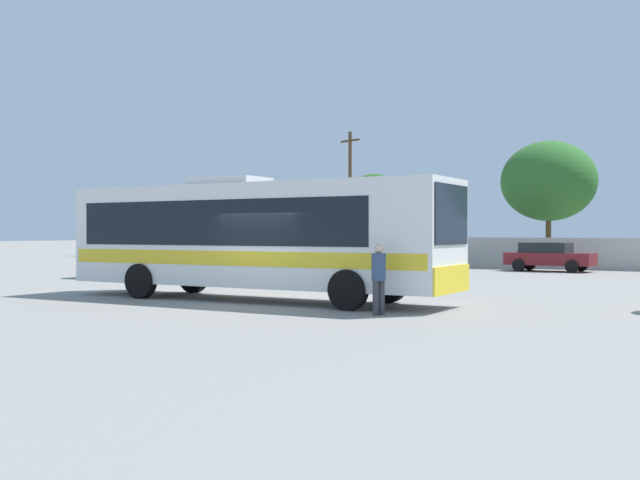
{
  "coord_description": "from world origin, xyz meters",
  "views": [
    {
      "loc": [
        12.72,
        -16.11,
        1.97
      ],
      "look_at": [
        -1.32,
        4.73,
        1.72
      ],
      "focal_mm": 41.95,
      "sensor_mm": 36.0,
      "label": 1
    }
  ],
  "objects_px": {
    "parked_car_second_silver": "(419,254)",
    "parked_car_third_maroon": "(549,256)",
    "coach_bus_white_yellow": "(251,234)",
    "attendant_by_bus_door": "(379,275)",
    "roadside_tree_left": "(374,197)",
    "roadside_tree_midleft": "(549,181)",
    "utility_pole_near": "(350,194)",
    "parked_car_leftmost_dark_blue": "(338,252)",
    "vendor_umbrella_near_gate_green": "(112,233)"
  },
  "relations": [
    {
      "from": "parked_car_second_silver",
      "to": "parked_car_third_maroon",
      "type": "relative_size",
      "value": 1.07
    },
    {
      "from": "coach_bus_white_yellow",
      "to": "parked_car_second_silver",
      "type": "height_order",
      "value": "coach_bus_white_yellow"
    },
    {
      "from": "attendant_by_bus_door",
      "to": "roadside_tree_left",
      "type": "distance_m",
      "value": 35.79
    },
    {
      "from": "parked_car_second_silver",
      "to": "roadside_tree_midleft",
      "type": "relative_size",
      "value": 0.63
    },
    {
      "from": "utility_pole_near",
      "to": "roadside_tree_left",
      "type": "relative_size",
      "value": 1.43
    },
    {
      "from": "parked_car_third_maroon",
      "to": "coach_bus_white_yellow",
      "type": "bearing_deg",
      "value": -96.24
    },
    {
      "from": "parked_car_second_silver",
      "to": "parked_car_third_maroon",
      "type": "bearing_deg",
      "value": 0.27
    },
    {
      "from": "roadside_tree_midleft",
      "to": "utility_pole_near",
      "type": "bearing_deg",
      "value": -176.68
    },
    {
      "from": "roadside_tree_left",
      "to": "utility_pole_near",
      "type": "bearing_deg",
      "value": -89.79
    },
    {
      "from": "parked_car_leftmost_dark_blue",
      "to": "roadside_tree_midleft",
      "type": "xyz_separation_m",
      "value": [
        11.33,
        5.28,
        4.19
      ]
    },
    {
      "from": "parked_car_third_maroon",
      "to": "roadside_tree_left",
      "type": "bearing_deg",
      "value": 151.11
    },
    {
      "from": "parked_car_leftmost_dark_blue",
      "to": "parked_car_third_maroon",
      "type": "distance_m",
      "value": 13.12
    },
    {
      "from": "parked_car_leftmost_dark_blue",
      "to": "roadside_tree_left",
      "type": "xyz_separation_m",
      "value": [
        -1.91,
        7.79,
        3.69
      ]
    },
    {
      "from": "parked_car_third_maroon",
      "to": "utility_pole_near",
      "type": "height_order",
      "value": "utility_pole_near"
    },
    {
      "from": "coach_bus_white_yellow",
      "to": "parked_car_leftmost_dark_blue",
      "type": "bearing_deg",
      "value": 116.56
    },
    {
      "from": "vendor_umbrella_near_gate_green",
      "to": "coach_bus_white_yellow",
      "type": "bearing_deg",
      "value": -22.77
    },
    {
      "from": "coach_bus_white_yellow",
      "to": "attendant_by_bus_door",
      "type": "xyz_separation_m",
      "value": [
        5.11,
        -1.45,
        -0.96
      ]
    },
    {
      "from": "utility_pole_near",
      "to": "parked_car_leftmost_dark_blue",
      "type": "bearing_deg",
      "value": -67.25
    },
    {
      "from": "attendant_by_bus_door",
      "to": "roadside_tree_left",
      "type": "relative_size",
      "value": 0.28
    },
    {
      "from": "vendor_umbrella_near_gate_green",
      "to": "roadside_tree_midleft",
      "type": "relative_size",
      "value": 0.31
    },
    {
      "from": "vendor_umbrella_near_gate_green",
      "to": "parked_car_second_silver",
      "type": "xyz_separation_m",
      "value": [
        6.97,
        16.05,
        -1.18
      ]
    },
    {
      "from": "coach_bus_white_yellow",
      "to": "roadside_tree_left",
      "type": "relative_size",
      "value": 1.98
    },
    {
      "from": "vendor_umbrella_near_gate_green",
      "to": "roadside_tree_midleft",
      "type": "bearing_deg",
      "value": 60.24
    },
    {
      "from": "utility_pole_near",
      "to": "roadside_tree_left",
      "type": "bearing_deg",
      "value": 90.21
    },
    {
      "from": "parked_car_third_maroon",
      "to": "roadside_tree_midleft",
      "type": "distance_m",
      "value": 7.37
    },
    {
      "from": "parked_car_second_silver",
      "to": "parked_car_third_maroon",
      "type": "xyz_separation_m",
      "value": [
        7.31,
        0.03,
        0.01
      ]
    },
    {
      "from": "parked_car_second_silver",
      "to": "roadside_tree_midleft",
      "type": "distance_m",
      "value": 9.07
    },
    {
      "from": "parked_car_third_maroon",
      "to": "utility_pole_near",
      "type": "xyz_separation_m",
      "value": [
        -15.0,
        5.01,
        3.81
      ]
    },
    {
      "from": "parked_car_second_silver",
      "to": "roadside_tree_left",
      "type": "bearing_deg",
      "value": 132.79
    },
    {
      "from": "vendor_umbrella_near_gate_green",
      "to": "roadside_tree_midleft",
      "type": "xyz_separation_m",
      "value": [
        12.5,
        21.86,
        3.06
      ]
    },
    {
      "from": "parked_car_second_silver",
      "to": "attendant_by_bus_door",
      "type": "bearing_deg",
      "value": -65.82
    },
    {
      "from": "roadside_tree_left",
      "to": "roadside_tree_midleft",
      "type": "height_order",
      "value": "roadside_tree_midleft"
    },
    {
      "from": "utility_pole_near",
      "to": "vendor_umbrella_near_gate_green",
      "type": "bearing_deg",
      "value": -88.04
    },
    {
      "from": "vendor_umbrella_near_gate_green",
      "to": "parked_car_leftmost_dark_blue",
      "type": "xyz_separation_m",
      "value": [
        1.17,
        16.58,
        -1.14
      ]
    },
    {
      "from": "coach_bus_white_yellow",
      "to": "parked_car_third_maroon",
      "type": "height_order",
      "value": "coach_bus_white_yellow"
    },
    {
      "from": "parked_car_leftmost_dark_blue",
      "to": "parked_car_second_silver",
      "type": "xyz_separation_m",
      "value": [
        5.8,
        -0.53,
        -0.04
      ]
    },
    {
      "from": "attendant_by_bus_door",
      "to": "coach_bus_white_yellow",
      "type": "bearing_deg",
      "value": 164.14
    },
    {
      "from": "parked_car_third_maroon",
      "to": "utility_pole_near",
      "type": "bearing_deg",
      "value": 161.54
    },
    {
      "from": "attendant_by_bus_door",
      "to": "vendor_umbrella_near_gate_green",
      "type": "height_order",
      "value": "vendor_umbrella_near_gate_green"
    },
    {
      "from": "attendant_by_bus_door",
      "to": "parked_car_leftmost_dark_blue",
      "type": "bearing_deg",
      "value": 124.61
    },
    {
      "from": "vendor_umbrella_near_gate_green",
      "to": "utility_pole_near",
      "type": "height_order",
      "value": "utility_pole_near"
    },
    {
      "from": "parked_car_third_maroon",
      "to": "roadside_tree_midleft",
      "type": "relative_size",
      "value": 0.58
    },
    {
      "from": "attendant_by_bus_door",
      "to": "utility_pole_near",
      "type": "height_order",
      "value": "utility_pole_near"
    },
    {
      "from": "attendant_by_bus_door",
      "to": "roadside_tree_midleft",
      "type": "distance_m",
      "value": 28.99
    },
    {
      "from": "parked_car_leftmost_dark_blue",
      "to": "utility_pole_near",
      "type": "distance_m",
      "value": 6.19
    },
    {
      "from": "parked_car_third_maroon",
      "to": "vendor_umbrella_near_gate_green",
      "type": "bearing_deg",
      "value": -131.61
    },
    {
      "from": "parked_car_leftmost_dark_blue",
      "to": "utility_pole_near",
      "type": "height_order",
      "value": "utility_pole_near"
    },
    {
      "from": "vendor_umbrella_near_gate_green",
      "to": "parked_car_second_silver",
      "type": "relative_size",
      "value": 0.49
    },
    {
      "from": "roadside_tree_left",
      "to": "attendant_by_bus_door",
      "type": "bearing_deg",
      "value": -59.99
    },
    {
      "from": "parked_car_leftmost_dark_blue",
      "to": "parked_car_second_silver",
      "type": "height_order",
      "value": "parked_car_leftmost_dark_blue"
    }
  ]
}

